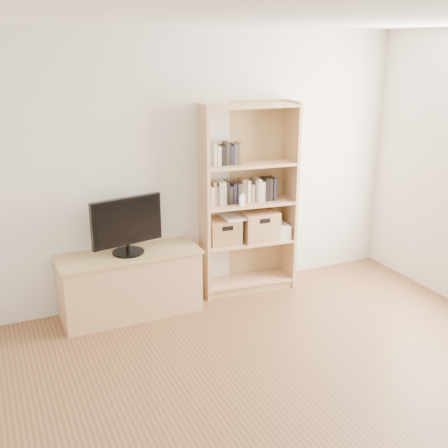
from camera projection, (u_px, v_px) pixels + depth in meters
floor at (334, 435)px, 3.69m from camera, size 4.50×5.00×0.01m
back_wall at (193, 168)px, 5.46m from camera, size 4.50×0.02×2.60m
ceiling at (364, 14)px, 2.89m from camera, size 4.50×5.00×0.01m
tv_stand at (130, 285)px, 5.27m from camera, size 1.29×0.51×0.59m
bookshelf at (248, 200)px, 5.62m from camera, size 0.99×0.43×1.93m
television at (127, 225)px, 5.09m from camera, size 0.68×0.19×0.53m
books_row_mid at (248, 190)px, 5.61m from camera, size 0.85×0.21×0.23m
books_row_upper at (227, 154)px, 5.43m from camera, size 0.39×0.17×0.20m
baby_monitor at (242, 200)px, 5.48m from camera, size 0.05×0.04×0.10m
basket_left at (224, 231)px, 5.63m from camera, size 0.34×0.29×0.25m
basket_right at (259, 225)px, 5.74m from camera, size 0.38×0.32×0.30m
laptop at (240, 216)px, 5.62m from camera, size 0.35×0.24×0.03m
magazine_stack at (278, 231)px, 5.83m from camera, size 0.21×0.29×0.13m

